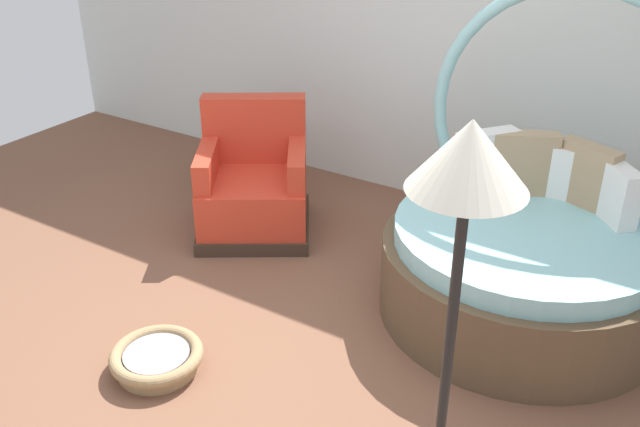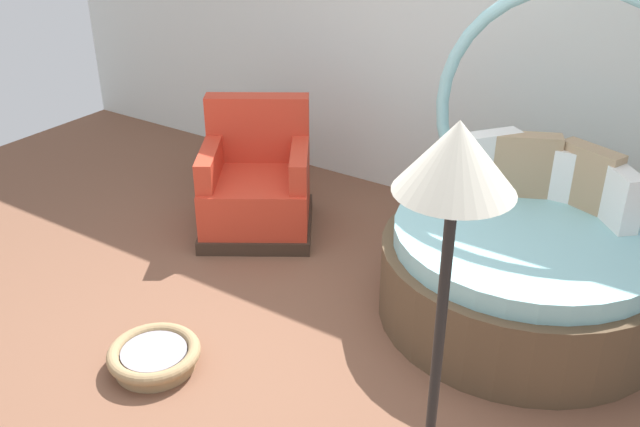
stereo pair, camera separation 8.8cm
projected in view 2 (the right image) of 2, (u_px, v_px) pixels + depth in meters
The scene contains 7 objects.
ground_plane at pixel (264, 354), 4.02m from camera, with size 8.00×8.00×0.02m, color brown.
back_wall at pixel (458, 33), 5.16m from camera, with size 8.00×0.12×2.68m, color silver.
round_daybed at pixel (528, 252), 4.22m from camera, with size 1.69×1.69×1.92m.
red_armchair at pixel (257, 186), 5.20m from camera, with size 1.10×1.10×0.94m.
pet_basket at pixel (154, 356), 3.88m from camera, with size 0.51×0.51×0.13m.
side_table at pixel (235, 131), 5.94m from camera, with size 0.44×0.44×0.52m.
floor_lamp at pixel (452, 205), 2.28m from camera, with size 0.40×0.40×1.82m.
Camera 2 is at (2.03, -2.48, 2.56)m, focal length 39.70 mm.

